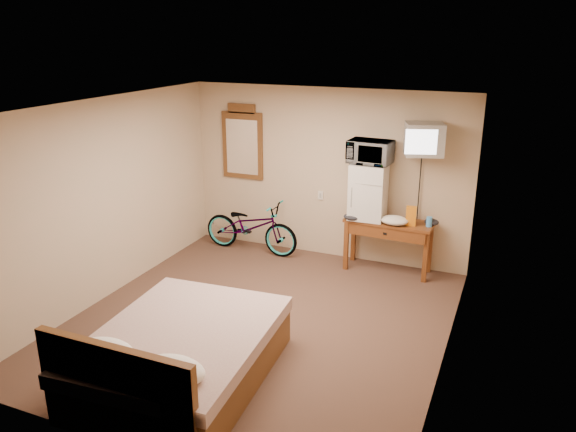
{
  "coord_description": "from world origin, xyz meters",
  "views": [
    {
      "loc": [
        2.59,
        -5.27,
        3.26
      ],
      "look_at": [
        0.14,
        0.53,
        1.16
      ],
      "focal_mm": 35.0,
      "sensor_mm": 36.0,
      "label": 1
    }
  ],
  "objects_px": {
    "microwave": "(370,152)",
    "bed": "(179,355)",
    "desk": "(388,230)",
    "wall_mirror": "(242,143)",
    "crt_television": "(424,139)",
    "bicycle": "(251,226)",
    "mini_fridge": "(368,191)",
    "blue_cup": "(429,222)"
  },
  "relations": [
    {
      "from": "crt_television",
      "to": "wall_mirror",
      "type": "xyz_separation_m",
      "value": [
        -2.77,
        0.25,
        -0.3
      ]
    },
    {
      "from": "desk",
      "to": "mini_fridge",
      "type": "bearing_deg",
      "value": 174.86
    },
    {
      "from": "mini_fridge",
      "to": "wall_mirror",
      "type": "xyz_separation_m",
      "value": [
        -2.07,
        0.24,
        0.48
      ]
    },
    {
      "from": "bicycle",
      "to": "microwave",
      "type": "bearing_deg",
      "value": -85.72
    },
    {
      "from": "bicycle",
      "to": "bed",
      "type": "height_order",
      "value": "bed"
    },
    {
      "from": "crt_television",
      "to": "mini_fridge",
      "type": "bearing_deg",
      "value": 179.14
    },
    {
      "from": "desk",
      "to": "blue_cup",
      "type": "height_order",
      "value": "blue_cup"
    },
    {
      "from": "mini_fridge",
      "to": "blue_cup",
      "type": "relative_size",
      "value": 5.78
    },
    {
      "from": "crt_television",
      "to": "bicycle",
      "type": "bearing_deg",
      "value": -178.28
    },
    {
      "from": "microwave",
      "to": "bicycle",
      "type": "distance_m",
      "value": 2.2
    },
    {
      "from": "wall_mirror",
      "to": "bed",
      "type": "xyz_separation_m",
      "value": [
        1.16,
        -3.65,
        -1.32
      ]
    },
    {
      "from": "microwave",
      "to": "bicycle",
      "type": "relative_size",
      "value": 0.37
    },
    {
      "from": "microwave",
      "to": "blue_cup",
      "type": "height_order",
      "value": "microwave"
    },
    {
      "from": "crt_television",
      "to": "bicycle",
      "type": "distance_m",
      "value": 2.91
    },
    {
      "from": "mini_fridge",
      "to": "microwave",
      "type": "bearing_deg",
      "value": 56.31
    },
    {
      "from": "desk",
      "to": "crt_television",
      "type": "xyz_separation_m",
      "value": [
        0.39,
        0.02,
        1.3
      ]
    },
    {
      "from": "bed",
      "to": "mini_fridge",
      "type": "bearing_deg",
      "value": 75.13
    },
    {
      "from": "crt_television",
      "to": "wall_mirror",
      "type": "height_order",
      "value": "wall_mirror"
    },
    {
      "from": "blue_cup",
      "to": "crt_television",
      "type": "bearing_deg",
      "value": 170.81
    },
    {
      "from": "microwave",
      "to": "bed",
      "type": "distance_m",
      "value": 3.79
    },
    {
      "from": "mini_fridge",
      "to": "wall_mirror",
      "type": "distance_m",
      "value": 2.13
    },
    {
      "from": "blue_cup",
      "to": "wall_mirror",
      "type": "height_order",
      "value": "wall_mirror"
    },
    {
      "from": "mini_fridge",
      "to": "blue_cup",
      "type": "bearing_deg",
      "value": -2.38
    },
    {
      "from": "desk",
      "to": "bed",
      "type": "xyz_separation_m",
      "value": [
        -1.22,
        -3.38,
        -0.32
      ]
    },
    {
      "from": "wall_mirror",
      "to": "microwave",
      "type": "bearing_deg",
      "value": -6.64
    },
    {
      "from": "desk",
      "to": "bicycle",
      "type": "xyz_separation_m",
      "value": [
        -2.1,
        -0.06,
        -0.21
      ]
    },
    {
      "from": "mini_fridge",
      "to": "bicycle",
      "type": "distance_m",
      "value": 1.93
    },
    {
      "from": "microwave",
      "to": "wall_mirror",
      "type": "xyz_separation_m",
      "value": [
        -2.07,
        0.24,
        -0.07
      ]
    },
    {
      "from": "mini_fridge",
      "to": "microwave",
      "type": "relative_size",
      "value": 1.35
    },
    {
      "from": "blue_cup",
      "to": "bicycle",
      "type": "height_order",
      "value": "blue_cup"
    },
    {
      "from": "crt_television",
      "to": "bed",
      "type": "height_order",
      "value": "crt_television"
    },
    {
      "from": "microwave",
      "to": "bicycle",
      "type": "bearing_deg",
      "value": -173.44
    },
    {
      "from": "desk",
      "to": "wall_mirror",
      "type": "bearing_deg",
      "value": 173.55
    },
    {
      "from": "blue_cup",
      "to": "mini_fridge",
      "type": "bearing_deg",
      "value": 177.62
    },
    {
      "from": "desk",
      "to": "bed",
      "type": "height_order",
      "value": "bed"
    },
    {
      "from": "bicycle",
      "to": "bed",
      "type": "relative_size",
      "value": 0.71
    },
    {
      "from": "mini_fridge",
      "to": "bed",
      "type": "bearing_deg",
      "value": -104.87
    },
    {
      "from": "mini_fridge",
      "to": "wall_mirror",
      "type": "relative_size",
      "value": 0.68
    },
    {
      "from": "crt_television",
      "to": "blue_cup",
      "type": "bearing_deg",
      "value": -9.19
    },
    {
      "from": "blue_cup",
      "to": "wall_mirror",
      "type": "distance_m",
      "value": 3.05
    },
    {
      "from": "mini_fridge",
      "to": "wall_mirror",
      "type": "bearing_deg",
      "value": 173.35
    },
    {
      "from": "bed",
      "to": "microwave",
      "type": "bearing_deg",
      "value": 75.13
    }
  ]
}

